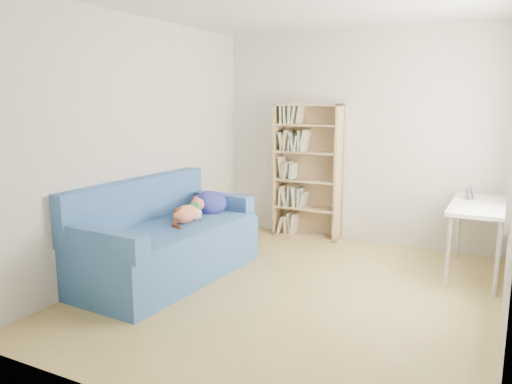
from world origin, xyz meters
TOP-DOWN VIEW (x-y plane):
  - ground at (0.00, 0.00)m, footprint 4.00×4.00m
  - room_shell at (0.10, 0.03)m, footprint 3.54×4.04m
  - sofa at (-1.31, -0.16)m, footprint 1.04×2.02m
  - bookshelf at (-0.59, 1.85)m, footprint 0.86×0.27m
  - desk at (1.47, 1.26)m, footprint 0.52×1.14m
  - pen_cup at (1.36, 1.47)m, footprint 0.09×0.09m

SIDE VIEW (x-z plane):
  - ground at x=0.00m, z-range 0.00..0.00m
  - sofa at x=-1.31m, z-range -0.12..0.86m
  - desk at x=1.47m, z-range 0.29..1.04m
  - bookshelf at x=-0.59m, z-range -0.07..1.65m
  - pen_cup at x=1.36m, z-range 0.73..0.89m
  - room_shell at x=0.10m, z-range 0.33..2.95m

